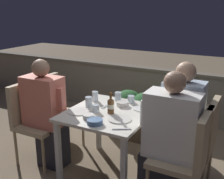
{
  "coord_description": "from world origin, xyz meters",
  "views": [
    {
      "loc": [
        1.3,
        -2.39,
        1.78
      ],
      "look_at": [
        0.0,
        0.07,
        0.93
      ],
      "focal_mm": 45.0,
      "sensor_mm": 36.0,
      "label": 1
    }
  ],
  "objects_px": {
    "chair_left_near": "(33,115)",
    "chair_right_near": "(190,151)",
    "beer_bottle": "(111,105)",
    "person_coral_top": "(46,114)",
    "chair_right_far": "(199,137)",
    "chair_left_far": "(53,106)",
    "person_white_polo": "(167,140)",
    "person_blue_shirt": "(178,125)",
    "potted_plant": "(54,101)"
  },
  "relations": [
    {
      "from": "person_coral_top",
      "to": "person_blue_shirt",
      "type": "xyz_separation_m",
      "value": [
        1.39,
        0.31,
        0.03
      ]
    },
    {
      "from": "beer_bottle",
      "to": "person_coral_top",
      "type": "bearing_deg",
      "value": -169.69
    },
    {
      "from": "chair_left_near",
      "to": "chair_right_near",
      "type": "relative_size",
      "value": 1.0
    },
    {
      "from": "chair_left_near",
      "to": "beer_bottle",
      "type": "relative_size",
      "value": 4.22
    },
    {
      "from": "chair_right_far",
      "to": "person_blue_shirt",
      "type": "bearing_deg",
      "value": 180.0
    },
    {
      "from": "chair_right_near",
      "to": "chair_right_far",
      "type": "relative_size",
      "value": 1.0
    },
    {
      "from": "chair_left_near",
      "to": "chair_right_far",
      "type": "bearing_deg",
      "value": 9.83
    },
    {
      "from": "chair_left_far",
      "to": "chair_right_near",
      "type": "height_order",
      "value": "same"
    },
    {
      "from": "person_white_polo",
      "to": "beer_bottle",
      "type": "distance_m",
      "value": 0.68
    },
    {
      "from": "chair_left_far",
      "to": "person_white_polo",
      "type": "bearing_deg",
      "value": -12.06
    },
    {
      "from": "person_white_polo",
      "to": "potted_plant",
      "type": "relative_size",
      "value": 1.9
    },
    {
      "from": "chair_right_far",
      "to": "person_blue_shirt",
      "type": "height_order",
      "value": "person_blue_shirt"
    },
    {
      "from": "chair_right_near",
      "to": "beer_bottle",
      "type": "relative_size",
      "value": 4.22
    },
    {
      "from": "chair_left_far",
      "to": "person_blue_shirt",
      "type": "bearing_deg",
      "value": -0.82
    },
    {
      "from": "person_white_polo",
      "to": "person_blue_shirt",
      "type": "height_order",
      "value": "person_blue_shirt"
    },
    {
      "from": "chair_right_far",
      "to": "beer_bottle",
      "type": "distance_m",
      "value": 0.91
    },
    {
      "from": "person_blue_shirt",
      "to": "potted_plant",
      "type": "xyz_separation_m",
      "value": [
        -2.01,
        0.54,
        -0.24
      ]
    },
    {
      "from": "chair_right_near",
      "to": "person_white_polo",
      "type": "relative_size",
      "value": 0.74
    },
    {
      "from": "person_coral_top",
      "to": "person_white_polo",
      "type": "bearing_deg",
      "value": 0.04
    },
    {
      "from": "person_white_polo",
      "to": "person_blue_shirt",
      "type": "xyz_separation_m",
      "value": [
        0.01,
        0.31,
        0.02
      ]
    },
    {
      "from": "person_white_polo",
      "to": "chair_right_far",
      "type": "bearing_deg",
      "value": 54.58
    },
    {
      "from": "beer_bottle",
      "to": "potted_plant",
      "type": "relative_size",
      "value": 0.33
    },
    {
      "from": "person_coral_top",
      "to": "person_white_polo",
      "type": "distance_m",
      "value": 1.38
    },
    {
      "from": "chair_left_near",
      "to": "person_white_polo",
      "type": "distance_m",
      "value": 1.59
    },
    {
      "from": "person_blue_shirt",
      "to": "person_white_polo",
      "type": "bearing_deg",
      "value": -92.69
    },
    {
      "from": "person_coral_top",
      "to": "chair_right_far",
      "type": "distance_m",
      "value": 1.63
    },
    {
      "from": "beer_bottle",
      "to": "potted_plant",
      "type": "distance_m",
      "value": 1.58
    },
    {
      "from": "chair_right_near",
      "to": "beer_bottle",
      "type": "xyz_separation_m",
      "value": [
        -0.85,
        0.13,
        0.23
      ]
    },
    {
      "from": "beer_bottle",
      "to": "chair_left_far",
      "type": "bearing_deg",
      "value": 167.74
    },
    {
      "from": "person_blue_shirt",
      "to": "beer_bottle",
      "type": "relative_size",
      "value": 5.78
    },
    {
      "from": "chair_left_far",
      "to": "chair_right_far",
      "type": "bearing_deg",
      "value": -0.73
    },
    {
      "from": "potted_plant",
      "to": "chair_left_far",
      "type": "bearing_deg",
      "value": -50.93
    },
    {
      "from": "person_coral_top",
      "to": "chair_right_near",
      "type": "relative_size",
      "value": 1.31
    },
    {
      "from": "chair_right_far",
      "to": "chair_left_far",
      "type": "bearing_deg",
      "value": 179.27
    },
    {
      "from": "person_white_polo",
      "to": "beer_bottle",
      "type": "height_order",
      "value": "person_white_polo"
    },
    {
      "from": "chair_right_near",
      "to": "beer_bottle",
      "type": "distance_m",
      "value": 0.89
    },
    {
      "from": "chair_right_far",
      "to": "beer_bottle",
      "type": "xyz_separation_m",
      "value": [
        -0.86,
        -0.18,
        0.23
      ]
    },
    {
      "from": "person_blue_shirt",
      "to": "potted_plant",
      "type": "height_order",
      "value": "person_blue_shirt"
    },
    {
      "from": "chair_right_far",
      "to": "potted_plant",
      "type": "relative_size",
      "value": 1.41
    },
    {
      "from": "person_coral_top",
      "to": "person_white_polo",
      "type": "height_order",
      "value": "person_white_polo"
    },
    {
      "from": "chair_left_near",
      "to": "person_blue_shirt",
      "type": "xyz_separation_m",
      "value": [
        1.6,
        0.31,
        0.08
      ]
    },
    {
      "from": "chair_left_near",
      "to": "person_white_polo",
      "type": "height_order",
      "value": "person_white_polo"
    },
    {
      "from": "beer_bottle",
      "to": "person_white_polo",
      "type": "bearing_deg",
      "value": -11.76
    },
    {
      "from": "chair_right_far",
      "to": "person_blue_shirt",
      "type": "distance_m",
      "value": 0.22
    },
    {
      "from": "chair_left_far",
      "to": "chair_right_far",
      "type": "relative_size",
      "value": 1.0
    },
    {
      "from": "person_white_polo",
      "to": "potted_plant",
      "type": "distance_m",
      "value": 2.18
    },
    {
      "from": "person_white_polo",
      "to": "potted_plant",
      "type": "height_order",
      "value": "person_white_polo"
    },
    {
      "from": "chair_left_near",
      "to": "chair_right_near",
      "type": "height_order",
      "value": "same"
    },
    {
      "from": "chair_left_far",
      "to": "potted_plant",
      "type": "bearing_deg",
      "value": 129.07
    },
    {
      "from": "chair_left_far",
      "to": "chair_left_near",
      "type": "bearing_deg",
      "value": -92.99
    }
  ]
}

